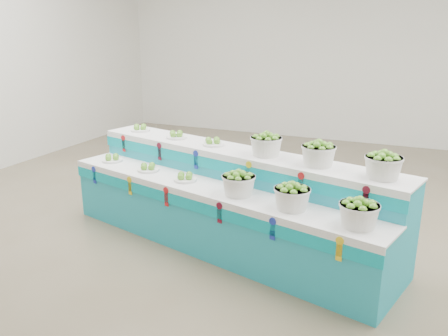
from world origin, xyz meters
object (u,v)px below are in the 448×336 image
Objects in this scene: basket_upper_right at (383,165)px; plate_upper_mid at (176,134)px; basket_lower_left at (239,183)px; display_stand at (224,199)px.

plate_upper_mid is at bearing 165.43° from basket_upper_right.
basket_upper_right is (1.32, 0.15, 0.30)m from basket_lower_left.
plate_upper_mid is (-1.14, 0.79, 0.23)m from basket_lower_left.
plate_upper_mid is at bearing 145.08° from basket_lower_left.
basket_lower_left is at bearing -32.95° from display_stand.
basket_upper_right is at bearing 8.50° from display_stand.
display_stand reaches higher than basket_lower_left.
basket_upper_right is at bearing -14.57° from plate_upper_mid.
basket_lower_left is 1.32× the size of plate_upper_mid.
display_stand is 11.61× the size of basket_lower_left.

